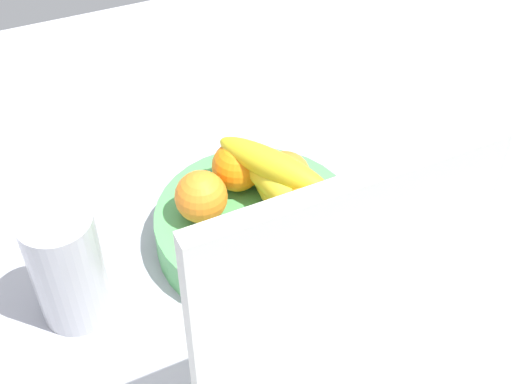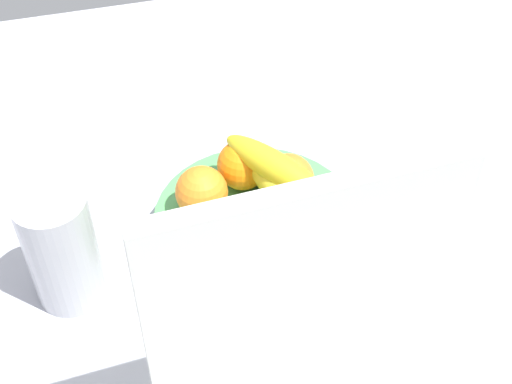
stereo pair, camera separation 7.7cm
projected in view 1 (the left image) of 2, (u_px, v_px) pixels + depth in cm
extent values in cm
cube|color=#ABADB9|center=(246.00, 257.00, 94.79)|extent=(180.00, 140.00, 3.00)
cylinder|color=#4FA359|center=(256.00, 228.00, 92.97)|extent=(26.79, 26.79, 5.38)
sphere|color=orange|center=(201.00, 197.00, 88.55)|extent=(6.82, 6.82, 6.82)
sphere|color=orange|center=(259.00, 240.00, 83.26)|extent=(6.82, 6.82, 6.82)
sphere|color=orange|center=(307.00, 210.00, 86.85)|extent=(6.82, 6.82, 6.82)
sphere|color=orange|center=(285.00, 177.00, 91.23)|extent=(6.82, 6.82, 6.82)
sphere|color=orange|center=(237.00, 166.00, 92.71)|extent=(6.82, 6.82, 6.82)
ellipsoid|color=yellow|center=(274.00, 189.00, 91.57)|extent=(4.66, 17.14, 4.00)
ellipsoid|color=yellow|center=(274.00, 182.00, 89.29)|extent=(7.30, 17.46, 4.00)
ellipsoid|color=yellow|center=(273.00, 166.00, 88.33)|extent=(12.17, 16.64, 4.00)
cube|color=white|center=(336.00, 323.00, 63.59)|extent=(28.05, 3.02, 36.00)
cylinder|color=#AFB1B8|center=(67.00, 267.00, 81.16)|extent=(8.57, 8.57, 16.14)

